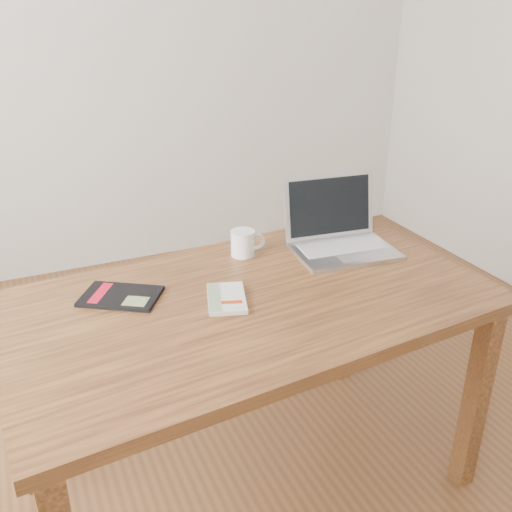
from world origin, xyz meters
name	(u,v)px	position (x,y,z in m)	size (l,w,h in m)	color
room	(224,88)	(-0.07, 0.00, 1.36)	(4.04, 4.04, 2.70)	brown
desk	(249,322)	(-0.02, -0.04, 0.66)	(1.51, 0.95, 0.75)	brown
white_guidebook	(226,298)	(-0.09, -0.03, 0.76)	(0.16, 0.21, 0.02)	silver
black_guidebook	(121,296)	(-0.37, 0.11, 0.76)	(0.27, 0.25, 0.01)	black
laptop	(339,235)	(0.41, 0.16, 0.80)	(0.37, 0.32, 0.24)	silver
coffee_mug	(244,243)	(0.08, 0.24, 0.80)	(0.12, 0.08, 0.09)	white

